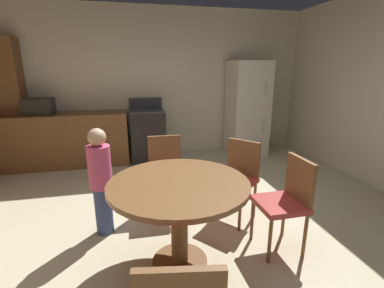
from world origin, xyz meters
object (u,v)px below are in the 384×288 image
at_px(dining_table, 179,200).
at_px(chair_north, 166,169).
at_px(refrigerator, 247,109).
at_px(person_child, 101,180).
at_px(microwave, 39,106).
at_px(chair_east, 287,198).
at_px(oven_range, 148,135).
at_px(chair_northeast, 238,175).

height_order(dining_table, chair_north, chair_north).
bearing_deg(refrigerator, person_child, -138.41).
relative_size(microwave, chair_east, 0.51).
xyz_separation_m(oven_range, refrigerator, (1.89, -0.05, 0.41)).
distance_m(microwave, person_child, 2.56).
bearing_deg(chair_east, oven_range, -70.50).
relative_size(microwave, chair_northeast, 0.51).
bearing_deg(dining_table, chair_east, 0.79).
bearing_deg(oven_range, dining_table, -88.49).
relative_size(chair_east, person_child, 0.80).
bearing_deg(microwave, dining_table, -57.83).
bearing_deg(person_child, chair_north, 70.94).
relative_size(refrigerator, microwave, 4.00).
xyz_separation_m(oven_range, chair_north, (0.09, -1.89, 0.03)).
height_order(microwave, chair_east, microwave).
relative_size(chair_northeast, chair_east, 1.00).
height_order(oven_range, microwave, microwave).
relative_size(oven_range, chair_north, 1.26).
bearing_deg(chair_north, chair_east, 45.84).
relative_size(refrigerator, chair_northeast, 2.02).
bearing_deg(microwave, refrigerator, -0.79).
height_order(chair_north, chair_east, same).
bearing_deg(oven_range, chair_northeast, -69.66).
height_order(chair_northeast, person_child, person_child).
bearing_deg(microwave, person_child, -63.05).
xyz_separation_m(dining_table, chair_north, (0.02, 0.98, -0.10)).
height_order(microwave, person_child, microwave).
distance_m(microwave, chair_east, 4.03).
bearing_deg(dining_table, chair_north, 89.11).
distance_m(refrigerator, dining_table, 3.37).
bearing_deg(dining_table, microwave, 122.17).
bearing_deg(chair_east, chair_northeast, -70.67).
distance_m(microwave, chair_northeast, 3.45).
relative_size(microwave, person_child, 0.40).
bearing_deg(person_child, oven_range, 118.58).
bearing_deg(chair_east, refrigerator, -107.20).
relative_size(refrigerator, chair_east, 2.02).
distance_m(refrigerator, chair_northeast, 2.47).
xyz_separation_m(oven_range, person_child, (-0.59, -2.25, 0.11)).
distance_m(oven_range, chair_east, 3.05).
xyz_separation_m(chair_northeast, chair_north, (-0.74, 0.36, 0.00)).
relative_size(oven_range, dining_table, 0.98).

